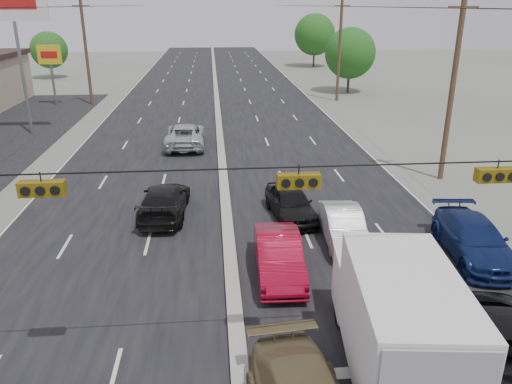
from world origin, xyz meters
TOP-DOWN VIEW (x-y plane):
  - ground at (0.00, 0.00)m, footprint 200.00×200.00m
  - road_surface at (0.00, 30.00)m, footprint 20.00×160.00m
  - center_median at (0.00, 30.00)m, footprint 0.50×160.00m
  - utility_pole_left_c at (-12.50, 40.00)m, footprint 1.60×0.30m
  - utility_pole_right_b at (12.50, 15.00)m, footprint 1.60×0.30m
  - utility_pole_right_c at (12.50, 40.00)m, footprint 1.60×0.30m
  - traffic_signals at (1.40, 0.00)m, footprint 25.00×0.30m
  - pole_sign_billboard at (-14.50, 28.00)m, footprint 5.00×0.25m
  - pole_sign_far at (-16.00, 40.00)m, footprint 2.20×0.25m
  - tree_left_far at (-22.00, 60.00)m, footprint 4.80×4.80m
  - tree_right_mid at (15.00, 45.00)m, footprint 5.60×5.60m
  - tree_right_far at (16.00, 70.00)m, footprint 6.40×6.40m
  - box_truck at (4.02, -0.74)m, footprint 3.14×7.04m
  - red_sedan at (1.75, 4.96)m, footprint 1.77×4.69m
  - black_suv at (7.00, -1.16)m, footprint 3.35×5.94m
  - queue_car_a at (3.00, 10.17)m, footprint 2.28×4.53m
  - queue_car_b at (4.80, 7.41)m, footprint 1.78×4.46m
  - queue_car_d at (9.60, 5.66)m, footprint 2.62×5.40m
  - oncoming_near at (-2.91, 10.96)m, footprint 2.34×5.22m
  - oncoming_far at (-2.47, 23.31)m, footprint 2.69×5.80m

SIDE VIEW (x-z plane):
  - ground at x=0.00m, z-range 0.00..0.00m
  - road_surface at x=0.00m, z-range -0.01..0.01m
  - center_median at x=0.00m, z-range 0.00..0.20m
  - queue_car_b at x=4.80m, z-range 0.00..1.44m
  - queue_car_a at x=3.00m, z-range 0.00..1.48m
  - oncoming_near at x=-2.91m, z-range 0.00..1.48m
  - queue_car_d at x=9.60m, z-range 0.00..1.51m
  - red_sedan at x=1.75m, z-range 0.00..1.53m
  - black_suv at x=7.00m, z-range 0.00..1.57m
  - oncoming_far at x=-2.47m, z-range 0.00..1.61m
  - box_truck at x=4.02m, z-range 0.04..3.50m
  - tree_left_far at x=-22.00m, z-range 0.66..6.78m
  - tree_right_mid at x=15.00m, z-range 0.77..7.91m
  - pole_sign_far at x=-16.00m, z-range 1.41..7.41m
  - tree_right_far at x=16.00m, z-range 0.88..9.04m
  - utility_pole_left_c at x=-12.50m, z-range 0.11..10.11m
  - utility_pole_right_b at x=12.50m, z-range 0.11..10.11m
  - utility_pole_right_c at x=12.50m, z-range 0.11..10.11m
  - traffic_signals at x=1.40m, z-range 5.22..5.77m
  - pole_sign_billboard at x=-14.50m, z-range 3.37..14.37m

